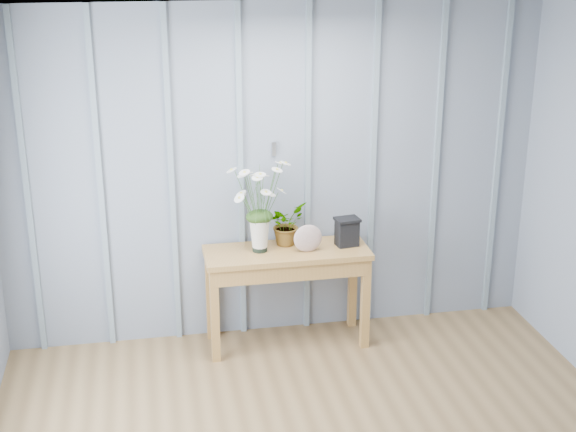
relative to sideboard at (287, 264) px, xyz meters
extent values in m
cube|color=gray|center=(-0.05, 0.25, 0.61)|extent=(4.00, 0.01, 2.50)
cube|color=silver|center=(-0.05, -1.99, 1.86)|extent=(4.00, 4.50, 0.01)
cube|color=#A2A2A6|center=(-0.05, 0.24, 0.81)|extent=(0.03, 0.01, 0.10)
cube|color=gray|center=(-1.80, 0.24, 0.61)|extent=(0.04, 0.03, 2.50)
cube|color=gray|center=(-1.30, 0.24, 0.61)|extent=(0.04, 0.03, 2.50)
cube|color=gray|center=(-0.80, 0.24, 0.61)|extent=(0.04, 0.03, 2.50)
cube|color=gray|center=(-0.30, 0.24, 0.61)|extent=(0.04, 0.03, 2.50)
cube|color=gray|center=(0.20, 0.24, 0.61)|extent=(0.04, 0.03, 2.50)
cube|color=gray|center=(0.70, 0.24, 0.61)|extent=(0.04, 0.03, 2.50)
cube|color=gray|center=(1.20, 0.24, 0.61)|extent=(0.04, 0.03, 2.50)
cube|color=gray|center=(1.70, 0.24, 0.61)|extent=(0.04, 0.03, 2.50)
cube|color=olive|center=(0.00, 0.00, 0.09)|extent=(1.20, 0.45, 0.04)
cube|color=olive|center=(0.00, 0.00, 0.01)|extent=(1.13, 0.42, 0.12)
cube|color=olive|center=(-0.56, -0.18, -0.28)|extent=(0.06, 0.06, 0.71)
cube|color=olive|center=(0.55, -0.18, -0.28)|extent=(0.06, 0.06, 0.71)
cube|color=olive|center=(-0.56, 0.18, -0.28)|extent=(0.06, 0.06, 0.71)
cube|color=olive|center=(0.55, 0.18, -0.28)|extent=(0.06, 0.06, 0.71)
cylinder|color=black|center=(-0.19, 0.02, 0.15)|extent=(0.11, 0.11, 0.07)
cone|color=silver|center=(-0.19, 0.02, 0.25)|extent=(0.17, 0.17, 0.25)
ellipsoid|color=#1C3811|center=(-0.19, 0.02, 0.38)|extent=(0.20, 0.16, 0.10)
imported|color=#1C3811|center=(0.02, 0.13, 0.27)|extent=(0.37, 0.37, 0.32)
ellipsoid|color=#7F4B4F|center=(0.14, -0.06, 0.22)|extent=(0.21, 0.06, 0.21)
cube|color=black|center=(0.45, 0.01, 0.21)|extent=(0.17, 0.14, 0.19)
cube|color=black|center=(0.45, 0.01, 0.32)|extent=(0.19, 0.16, 0.02)
camera|label=1|loc=(-1.01, -5.32, 2.29)|focal=50.00mm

